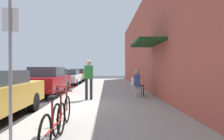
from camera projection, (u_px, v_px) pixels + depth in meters
name	position (u px, v px, depth m)	size (l,w,h in m)	color
ground_plane	(49.00, 107.00, 7.63)	(60.00, 60.00, 0.00)	#2D2D30
sidewalk_slab	(108.00, 97.00, 9.69)	(4.50, 32.00, 0.12)	#9E9B93
building_facade	(158.00, 37.00, 9.71)	(1.40, 32.00, 5.92)	#BC5442
parked_car_1	(47.00, 81.00, 11.04)	(1.80, 4.40, 1.53)	maroon
parked_car_2	(69.00, 77.00, 17.40)	(1.80, 4.40, 1.34)	silver
parked_car_3	(78.00, 75.00, 22.89)	(1.80, 4.40, 1.39)	#A58433
parking_meter	(66.00, 82.00, 8.58)	(0.12, 0.10, 1.32)	slate
street_sign	(10.00, 59.00, 3.72)	(0.32, 0.06, 2.60)	gray
bicycle_0	(55.00, 124.00, 3.56)	(0.46, 1.71, 0.90)	black
bicycle_1	(63.00, 112.00, 4.49)	(0.46, 1.71, 0.90)	black
cafe_chair_0	(137.00, 86.00, 9.57)	(0.54, 0.54, 0.87)	silver
seated_patron_0	(138.00, 82.00, 9.55)	(0.49, 0.44, 1.29)	#232838
cafe_chair_1	(135.00, 84.00, 10.42)	(0.47, 0.47, 0.87)	silver
pedestrian_standing	(89.00, 76.00, 8.60)	(0.36, 0.22, 1.70)	#232838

